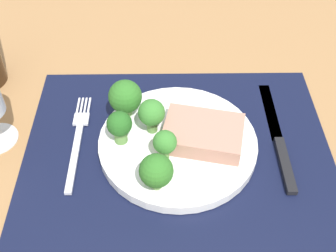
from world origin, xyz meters
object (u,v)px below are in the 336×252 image
fork (78,140)px  knife (279,142)px  steak (203,131)px  plate (178,143)px

fork → knife: (30.63, -0.89, 0.05)cm
steak → fork: size_ratio=0.59×
plate → steak: size_ratio=2.07×
fork → knife: 30.64cm
plate → fork: (-15.23, 1.42, -0.55)cm
plate → steak: (3.64, 0.46, 2.14)cm
plate → knife: plate is taller
steak → fork: steak is taller
plate → knife: 15.42cm
plate → steak: bearing=7.2°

